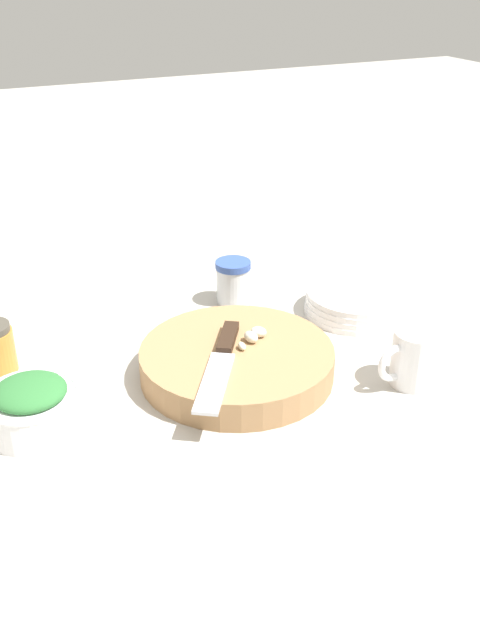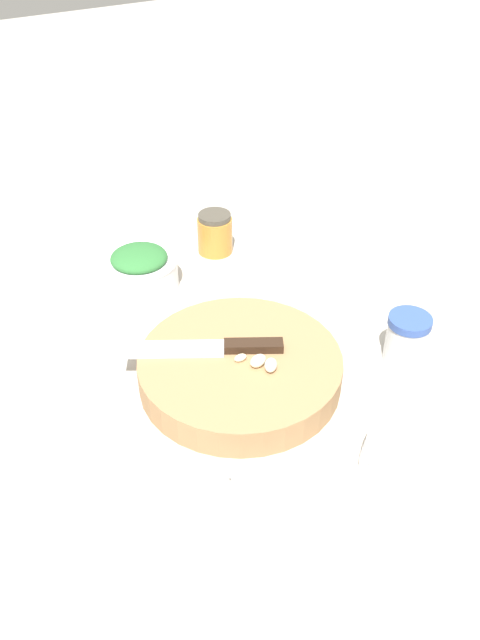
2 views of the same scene
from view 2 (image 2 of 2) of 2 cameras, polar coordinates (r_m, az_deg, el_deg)
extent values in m
plane|color=#B2ADA3|center=(0.92, 3.55, -4.25)|extent=(5.00, 5.00, 0.00)
cylinder|color=#9E754C|center=(0.88, 0.00, -4.51)|extent=(0.29, 0.29, 0.04)
cube|color=black|center=(0.87, 1.25, -2.37)|extent=(0.06, 0.08, 0.01)
cube|color=silver|center=(0.88, -6.29, -2.67)|extent=(0.11, 0.14, 0.01)
ellipsoid|color=#EDECC9|center=(0.85, 0.18, -3.60)|extent=(0.01, 0.02, 0.01)
ellipsoid|color=beige|center=(0.85, 1.66, -3.74)|extent=(0.02, 0.03, 0.02)
ellipsoid|color=silver|center=(0.84, 2.83, -4.14)|extent=(0.03, 0.03, 0.02)
cylinder|color=white|center=(1.08, -9.07, 4.24)|extent=(0.13, 0.13, 0.05)
torus|color=white|center=(1.07, -9.19, 5.36)|extent=(0.13, 0.13, 0.01)
ellipsoid|color=#2D6B33|center=(1.07, -9.23, 5.65)|extent=(0.10, 0.10, 0.03)
cylinder|color=silver|center=(0.94, 14.92, -1.97)|extent=(0.06, 0.06, 0.07)
cylinder|color=#334F99|center=(0.92, 15.29, -0.10)|extent=(0.06, 0.06, 0.01)
cylinder|color=white|center=(0.69, 2.00, -17.58)|extent=(0.07, 0.07, 0.08)
torus|color=white|center=(0.71, -0.10, -15.49)|extent=(0.06, 0.01, 0.06)
cylinder|color=white|center=(0.81, 17.35, -13.34)|extent=(0.18, 0.18, 0.01)
cylinder|color=white|center=(0.80, 17.48, -12.88)|extent=(0.18, 0.18, 0.01)
cylinder|color=white|center=(0.79, 17.61, -12.41)|extent=(0.18, 0.18, 0.01)
cylinder|color=white|center=(0.79, 17.75, -11.94)|extent=(0.17, 0.17, 0.01)
cylinder|color=#BC7A2D|center=(1.17, -2.30, 7.75)|extent=(0.06, 0.06, 0.07)
cylinder|color=#474238|center=(1.15, -2.35, 9.43)|extent=(0.06, 0.06, 0.01)
camera|label=1|loc=(1.02, -64.23, 15.56)|focal=40.00mm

